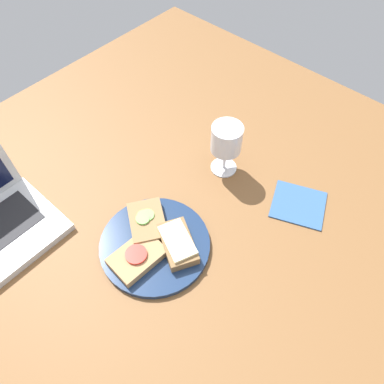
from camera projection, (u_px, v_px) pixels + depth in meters
The scene contains 7 objects.
wooden_table at pixel (186, 221), 90.41cm from camera, with size 140.00×140.00×3.00cm, color brown.
plate at pixel (155, 245), 84.10cm from camera, with size 24.84×24.84×1.38cm, color navy.
sandwich_with_cheese at pixel (178, 243), 81.88cm from camera, with size 11.05×12.94×3.16cm.
sandwich_with_cucumber at pixel (147, 222), 85.41cm from camera, with size 12.57×13.38×2.88cm.
sandwich_with_tomato at pixel (138, 258), 80.23cm from camera, with size 11.91×8.56×2.62cm.
wine_glass at pixel (226, 141), 90.30cm from camera, with size 7.66×7.66×14.41cm.
napkin at pixel (298, 205), 91.20cm from camera, with size 11.57×12.50×0.40cm, color #33598C.
Camera 1 is at (-34.75, -33.12, 78.45)cm, focal length 35.00 mm.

